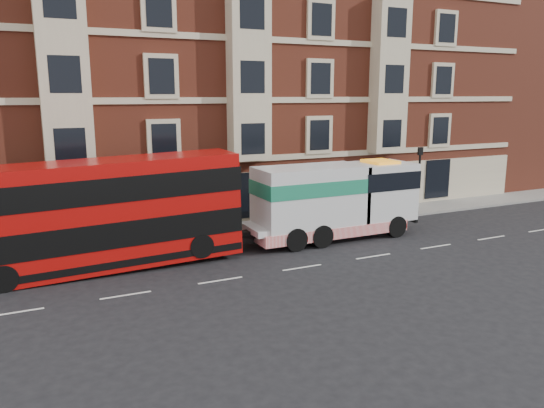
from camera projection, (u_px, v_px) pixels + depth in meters
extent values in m
plane|color=black|center=(302.00, 268.00, 24.45)|extent=(120.00, 120.00, 0.00)
cube|color=slate|center=(241.00, 229.00, 31.07)|extent=(90.00, 3.00, 0.15)
cube|color=brown|center=(205.00, 77.00, 36.09)|extent=(45.00, 12.00, 18.00)
cube|color=brown|center=(537.00, 81.00, 48.45)|extent=(18.00, 10.00, 18.00)
cylinder|color=black|center=(141.00, 208.00, 26.97)|extent=(0.14, 0.14, 4.00)
cube|color=black|center=(139.00, 167.00, 26.55)|extent=(0.35, 0.15, 0.50)
cylinder|color=black|center=(419.00, 183.00, 34.54)|extent=(0.14, 0.14, 4.00)
cube|color=black|center=(420.00, 151.00, 34.11)|extent=(0.35, 0.15, 0.50)
cube|color=#A70B09|center=(103.00, 214.00, 23.78)|extent=(12.27, 2.74, 4.82)
cube|color=black|center=(104.00, 229.00, 23.92)|extent=(12.31, 2.80, 1.15)
cube|color=black|center=(101.00, 186.00, 23.52)|extent=(12.31, 2.80, 1.10)
cylinder|color=black|center=(4.00, 278.00, 21.34)|extent=(1.14, 0.35, 1.14)
cylinder|color=black|center=(5.00, 261.00, 23.53)|extent=(1.14, 0.35, 1.14)
cylinder|color=black|center=(201.00, 246.00, 24.78)|extent=(1.14, 0.35, 1.14)
cylinder|color=black|center=(186.00, 233.00, 26.96)|extent=(1.14, 0.35, 1.14)
cube|color=silver|center=(331.00, 220.00, 29.14)|extent=(9.86, 2.52, 0.33)
cube|color=silver|center=(379.00, 191.00, 30.18)|extent=(3.50, 2.74, 3.18)
cube|color=silver|center=(310.00, 196.00, 28.28)|extent=(5.91, 2.74, 3.18)
cube|color=#1A7755|center=(311.00, 186.00, 28.17)|extent=(5.97, 2.78, 0.77)
cube|color=red|center=(327.00, 228.00, 29.12)|extent=(8.76, 2.80, 0.60)
cylinder|color=black|center=(396.00, 226.00, 29.60)|extent=(1.20, 0.38, 1.20)
cylinder|color=black|center=(370.00, 217.00, 31.79)|extent=(1.20, 0.38, 1.20)
cylinder|color=black|center=(322.00, 236.00, 27.58)|extent=(1.20, 0.44, 1.20)
cylinder|color=black|center=(299.00, 226.00, 29.77)|extent=(1.20, 0.44, 1.20)
cylinder|color=black|center=(296.00, 240.00, 26.93)|extent=(1.20, 0.44, 1.20)
cylinder|color=black|center=(274.00, 229.00, 29.12)|extent=(1.20, 0.44, 1.20)
imported|color=#1A2935|center=(37.00, 240.00, 25.12)|extent=(0.67, 0.46, 1.80)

